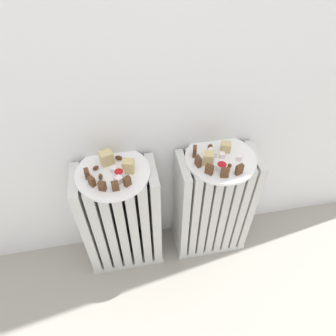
{
  "coord_description": "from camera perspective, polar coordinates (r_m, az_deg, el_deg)",
  "views": [
    {
      "loc": [
        -0.15,
        -0.51,
        1.38
      ],
      "look_at": [
        0.0,
        0.28,
        0.57
      ],
      "focal_mm": 32.18,
      "sensor_mm": 36.0,
      "label": 1
    }
  ],
  "objects": [
    {
      "name": "dark_cake_slice_left_3",
      "position": [
        1.05,
        -9.97,
        -3.37
      ],
      "size": [
        0.03,
        0.02,
        0.04
      ],
      "primitive_type": "cube",
      "rotation": [
        0.0,
        0.0,
        0.07
      ],
      "color": "#56351E",
      "rests_on": "plate_left"
    },
    {
      "name": "radiator_left",
      "position": [
        1.36,
        -8.77,
        -9.64
      ],
      "size": [
        0.34,
        0.18,
        0.57
      ],
      "color": "silver",
      "rests_on": "ground_plane"
    },
    {
      "name": "medjool_date_left_1",
      "position": [
        1.14,
        -13.52,
        0.02
      ],
      "size": [
        0.03,
        0.02,
        0.02
      ],
      "primitive_type": "ellipsoid",
      "rotation": [
        0.0,
        0.0,
        0.51
      ],
      "color": "#4C2814",
      "rests_on": "plate_left"
    },
    {
      "name": "turkish_delight_right_1",
      "position": [
        1.17,
        13.33,
        1.92
      ],
      "size": [
        0.03,
        0.03,
        0.02
      ],
      "primitive_type": "cube",
      "rotation": [
        0.0,
        0.0,
        0.89
      ],
      "color": "white",
      "rests_on": "plate_right"
    },
    {
      "name": "turkish_delight_right_0",
      "position": [
        1.17,
        10.17,
        2.42
      ],
      "size": [
        0.02,
        0.02,
        0.02
      ],
      "primitive_type": "cube",
      "rotation": [
        0.0,
        0.0,
        1.37
      ],
      "color": "white",
      "rests_on": "plate_right"
    },
    {
      "name": "plate_left",
      "position": [
        1.13,
        -10.4,
        -0.88
      ],
      "size": [
        0.28,
        0.28,
        0.01
      ],
      "primitive_type": "cylinder",
      "color": "white",
      "rests_on": "radiator_left"
    },
    {
      "name": "dark_cake_slice_left_2",
      "position": [
        1.06,
        -12.36,
        -3.35
      ],
      "size": [
        0.03,
        0.03,
        0.04
      ],
      "primitive_type": "cube",
      "rotation": [
        0.0,
        0.0,
        -0.43
      ],
      "color": "#56351E",
      "rests_on": "plate_left"
    },
    {
      "name": "dark_cake_slice_right_0",
      "position": [
        1.16,
        5.07,
        3.17
      ],
      "size": [
        0.02,
        0.03,
        0.04
      ],
      "primitive_type": "cube",
      "rotation": [
        0.0,
        0.0,
        -1.86
      ],
      "color": "#56351E",
      "rests_on": "plate_right"
    },
    {
      "name": "marble_cake_slice_right_0",
      "position": [
        1.2,
        10.86,
        3.94
      ],
      "size": [
        0.05,
        0.04,
        0.04
      ],
      "primitive_type": "cube",
      "rotation": [
        0.0,
        0.0,
        -0.31
      ],
      "color": "tan",
      "rests_on": "plate_right"
    },
    {
      "name": "marble_cake_slice_right_1",
      "position": [
        1.13,
        7.59,
        1.85
      ],
      "size": [
        0.05,
        0.05,
        0.05
      ],
      "primitive_type": "cube",
      "rotation": [
        0.0,
        0.0,
        -0.33
      ],
      "color": "tan",
      "rests_on": "plate_right"
    },
    {
      "name": "dark_cake_slice_right_4",
      "position": [
        1.11,
        13.35,
        -0.29
      ],
      "size": [
        0.03,
        0.02,
        0.04
      ],
      "primitive_type": "cube",
      "rotation": [
        0.0,
        0.0,
        0.36
      ],
      "color": "#56351E",
      "rests_on": "plate_right"
    },
    {
      "name": "marble_cake_slice_left_0",
      "position": [
        1.1,
        -7.48,
        0.37
      ],
      "size": [
        0.05,
        0.04,
        0.05
      ],
      "primitive_type": "cube",
      "rotation": [
        0.0,
        0.0,
        -0.26
      ],
      "color": "tan",
      "rests_on": "plate_left"
    },
    {
      "name": "plate_right",
      "position": [
        1.18,
        9.93,
        1.8
      ],
      "size": [
        0.28,
        0.28,
        0.01
      ],
      "primitive_type": "cylinder",
      "color": "white",
      "rests_on": "radiator_right"
    },
    {
      "name": "jam_bowl_right",
      "position": [
        1.12,
        10.12,
        0.26
      ],
      "size": [
        0.04,
        0.04,
        0.03
      ],
      "color": "white",
      "rests_on": "plate_right"
    },
    {
      "name": "dark_cake_slice_right_3",
      "position": [
        1.09,
        10.71,
        -0.85
      ],
      "size": [
        0.03,
        0.02,
        0.04
      ],
      "primitive_type": "cube",
      "rotation": [
        0.0,
        0.0,
        -0.19
      ],
      "color": "#56351E",
      "rests_on": "plate_right"
    },
    {
      "name": "medjool_date_right_1",
      "position": [
        1.21,
        7.98,
        4.1
      ],
      "size": [
        0.03,
        0.03,
        0.02
      ],
      "primitive_type": "ellipsoid",
      "rotation": [
        0.0,
        0.0,
        0.6
      ],
      "color": "#4C2814",
      "rests_on": "plate_right"
    },
    {
      "name": "dark_cake_slice_left_0",
      "position": [
        1.11,
        -15.11,
        -1.03
      ],
      "size": [
        0.02,
        0.03,
        0.04
      ],
      "primitive_type": "cube",
      "rotation": [
        0.0,
        0.0,
        -1.43
      ],
      "color": "#56351E",
      "rests_on": "plate_left"
    },
    {
      "name": "medjool_date_left_0",
      "position": [
        1.14,
        -7.94,
        1.14
      ],
      "size": [
        0.03,
        0.03,
        0.02
      ],
      "primitive_type": "ellipsoid",
      "rotation": [
        0.0,
        0.0,
        2.7
      ],
      "color": "#4C2814",
      "rests_on": "plate_left"
    },
    {
      "name": "dark_cake_slice_right_2",
      "position": [
        1.09,
        7.83,
        -0.26
      ],
      "size": [
        0.03,
        0.03,
        0.04
      ],
      "primitive_type": "cube",
      "rotation": [
        0.0,
        0.0,
        -0.75
      ],
      "color": "#56351E",
      "rests_on": "plate_right"
    },
    {
      "name": "jam_bowl_left",
      "position": [
        1.09,
        -9.26,
        -1.04
      ],
      "size": [
        0.04,
        0.04,
        0.02
      ],
      "color": "white",
      "rests_on": "plate_left"
    },
    {
      "name": "fork",
      "position": [
        1.16,
        8.58,
        1.53
      ],
      "size": [
        0.05,
        0.09,
        0.0
      ],
      "color": "#B7B7BC",
      "rests_on": "plate_right"
    },
    {
      "name": "dark_cake_slice_left_1",
      "position": [
        1.08,
        -14.23,
        -2.48
      ],
      "size": [
        0.03,
        0.03,
        0.04
      ],
      "primitive_type": "cube",
      "rotation": [
        0.0,
        0.0,
        -0.93
      ],
      "color": "#56351E",
      "rests_on": "plate_left"
    },
    {
      "name": "turkish_delight_right_2",
      "position": [
        1.18,
        8.06,
        3.26
      ],
      "size": [
        0.03,
        0.03,
        0.02
      ],
      "primitive_type": "cube",
      "rotation": [
        0.0,
        0.0,
        0.43
      ],
      "color": "white",
      "rests_on": "plate_right"
    },
    {
      "name": "medjool_date_left_2",
      "position": [
        1.1,
        -12.66,
        -1.59
      ],
      "size": [
        0.02,
        0.03,
        0.02
      ],
      "primitive_type": "ellipsoid",
      "rotation": [
        0.0,
        0.0,
        1.54
      ],
      "color": "#4C2814",
      "rests_on": "plate_left"
    },
    {
      "name": "radiator_right",
      "position": [
        1.4,
        8.43,
        -7.09
      ],
      "size": [
        0.34,
        0.18,
        0.57
      ],
      "color": "silver",
      "rests_on": "ground_plane"
    },
    {
      "name": "medjool_date_right_0",
      "position": [
        1.14,
        11.42,
        0.39
      ],
      "size": [
        0.03,
        0.03,
        0.02
      ],
      "primitive_type": "ellipsoid",
      "rotation": [
        0.0,
        0.0,
        0.41
      ],
      "color": "#4C2814",
      "rests_on": "plate_right"
    },
    {
      "name": "dark_cake_slice_right_1",
      "position": [
        1.12,
        5.73,
        1.27
      ],
      "size": [
        0.02,
        0.03,
        0.04
      ],
      "primitive_type": "cube",
      "rotation": [
        0.0,
        0.0,
        -1.31
      ],
      "color": "#56351E",
      "rests_on": "plate_right"
    },
    {
      "name": "medjool_date_left_3",
      "position": [
        1.16,
        -9.31,
        1.93
      ],
      "size": [
        0.03,
        0.03,
        0.02
      ],
      "primitive_type": "ellipsoid",
      "rotation": [
        0.0,
        0.0,
        2.68
      ],
      "color": "#4C2814",
      "rests_on": "plate_left"
    },
    {
      "name": "turkish_delight_left_0",
      "position": [
        1.12,
        -10.25,
        -0.3
      ],
      "size": [
        0.03,
        0.03,
        0.02
      ],
      "primitive_type": "cube",
      "rotation": [
        0.0,
        0.0,
        1.14
      ],
      "color": "white",
      "rests_on": "plate_left"
    },
    {
      "name": "marble_cake_slice_left_1",
      "position": [
        1.14,
        -11.57,
        1.9
      ],
      "size": [
        0.06,
        0.05,
        0.05
      ],
      "primitive_type": "cube",
      "rotation": [
        0.0,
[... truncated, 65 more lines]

